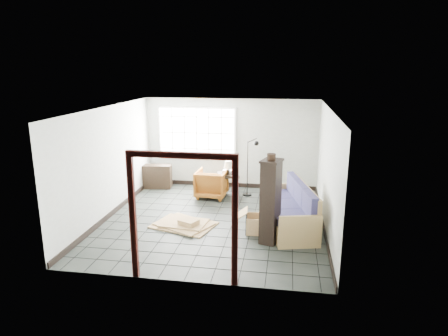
% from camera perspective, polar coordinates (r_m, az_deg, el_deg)
% --- Properties ---
extents(ground, '(5.50, 5.50, 0.00)m').
position_cam_1_polar(ground, '(9.38, -1.45, -7.49)').
color(ground, black).
rests_on(ground, ground).
extents(room_shell, '(5.02, 5.52, 2.61)m').
position_cam_1_polar(room_shell, '(8.92, -1.49, 2.64)').
color(room_shell, '#A6AAA3').
rests_on(room_shell, ground).
extents(window_panel, '(2.32, 0.08, 1.52)m').
position_cam_1_polar(window_panel, '(11.71, -3.90, 5.04)').
color(window_panel, silver).
rests_on(window_panel, ground).
extents(doorway_trim, '(1.80, 0.08, 2.20)m').
position_cam_1_polar(doorway_trim, '(6.43, -5.97, -4.88)').
color(doorway_trim, '#3D120D').
rests_on(doorway_trim, ground).
extents(futon_sofa, '(1.36, 2.39, 1.00)m').
position_cam_1_polar(futon_sofa, '(9.02, 9.48, -6.13)').
color(futon_sofa, olive).
rests_on(futon_sofa, ground).
extents(armchair, '(0.84, 0.79, 0.83)m').
position_cam_1_polar(armchair, '(10.88, -1.79, -2.06)').
color(armchair, brown).
rests_on(armchair, ground).
extents(side_table, '(0.69, 0.69, 0.61)m').
position_cam_1_polar(side_table, '(11.01, 0.57, -1.37)').
color(side_table, black).
rests_on(side_table, ground).
extents(table_lamp, '(0.31, 0.31, 0.36)m').
position_cam_1_polar(table_lamp, '(10.87, 0.60, 0.41)').
color(table_lamp, black).
rests_on(table_lamp, side_table).
extents(projector, '(0.27, 0.23, 0.09)m').
position_cam_1_polar(projector, '(11.02, 0.50, -0.51)').
color(projector, silver).
rests_on(projector, side_table).
extents(floor_lamp, '(0.44, 0.28, 1.63)m').
position_cam_1_polar(floor_lamp, '(10.87, 3.96, 0.37)').
color(floor_lamp, black).
rests_on(floor_lamp, ground).
extents(console_shelf, '(0.92, 0.44, 0.69)m').
position_cam_1_polar(console_shelf, '(11.88, -9.68, -1.19)').
color(console_shelf, black).
rests_on(console_shelf, ground).
extents(tall_shelf, '(0.48, 0.55, 1.72)m').
position_cam_1_polar(tall_shelf, '(8.03, 6.65, -4.71)').
color(tall_shelf, black).
rests_on(tall_shelf, ground).
extents(pot, '(0.18, 0.18, 0.13)m').
position_cam_1_polar(pot, '(7.75, 6.78, 1.57)').
color(pot, black).
rests_on(pot, tall_shelf).
extents(open_box, '(0.94, 0.51, 0.51)m').
position_cam_1_polar(open_box, '(8.72, 5.01, -7.96)').
color(open_box, '#99734A').
rests_on(open_box, ground).
extents(cardboard_pile, '(1.54, 1.30, 0.19)m').
position_cam_1_polar(cardboard_pile, '(9.09, -5.66, -7.93)').
color(cardboard_pile, '#99734A').
rests_on(cardboard_pile, ground).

